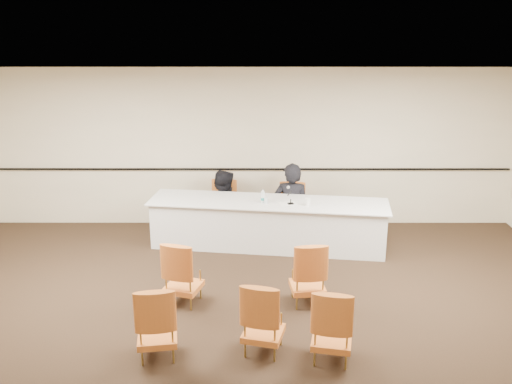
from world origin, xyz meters
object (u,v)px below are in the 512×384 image
at_px(panelist_second_chair, 223,207).
at_px(aud_chair_front_left, 183,272).
at_px(microphone, 291,196).
at_px(coffee_cup, 308,202).
at_px(panelist_main, 291,212).
at_px(panelist_second, 223,215).
at_px(aud_chair_back_mid, 263,316).
at_px(panelist_main_chair, 291,210).
at_px(aud_chair_back_left, 157,321).
at_px(drinking_glass, 266,201).
at_px(panel_table, 268,224).
at_px(water_bottle, 263,196).
at_px(aud_chair_back_right, 332,324).
at_px(aud_chair_front_right, 308,272).

relative_size(panelist_second_chair, aud_chair_front_left, 1.00).
height_order(microphone, coffee_cup, microphone).
relative_size(panelist_main, panelist_second, 1.06).
bearing_deg(aud_chair_front_left, aud_chair_back_mid, -30.99).
distance_m(microphone, aud_chair_back_mid, 3.21).
height_order(panelist_main, panelist_main_chair, panelist_main).
height_order(panelist_main_chair, aud_chair_back_mid, same).
distance_m(aud_chair_back_left, aud_chair_back_mid, 1.26).
bearing_deg(drinking_glass, panelist_second, 134.08).
bearing_deg(drinking_glass, panel_table, 68.81).
xyz_separation_m(aud_chair_front_left, aud_chair_back_left, (-0.15, -1.32, 0.00)).
bearing_deg(coffee_cup, microphone, 165.96).
distance_m(panelist_second, water_bottle, 1.23).
height_order(panelist_main, coffee_cup, panelist_main).
distance_m(panelist_main, water_bottle, 0.94).
height_order(panelist_main, microphone, panelist_main).
relative_size(panelist_main, water_bottle, 8.36).
bearing_deg(aud_chair_back_mid, panelist_second_chair, 114.50).
xyz_separation_m(panelist_second, water_bottle, (0.74, -0.77, 0.62)).
relative_size(microphone, coffee_cup, 2.22).
bearing_deg(panelist_second, microphone, 162.82).
relative_size(microphone, aud_chair_back_right, 0.30).
height_order(aud_chair_back_left, aud_chair_back_mid, same).
bearing_deg(aud_chair_back_mid, aud_chair_front_left, 146.65).
bearing_deg(aud_chair_front_right, drinking_glass, 99.70).
xyz_separation_m(aud_chair_front_left, aud_chair_back_mid, (1.11, -1.22, 0.00)).
distance_m(panelist_main, aud_chair_back_mid, 3.87).
distance_m(panelist_main_chair, water_bottle, 0.92).
distance_m(water_bottle, aud_chair_front_left, 2.36).
height_order(panelist_main, aud_chair_back_left, panelist_main).
height_order(panel_table, aud_chair_back_mid, aud_chair_back_mid).
bearing_deg(water_bottle, panelist_main, 48.22).
xyz_separation_m(panelist_main, aud_chair_back_left, (-1.82, -3.92, 0.04)).
xyz_separation_m(water_bottle, aud_chair_front_right, (0.61, -2.02, -0.46)).
bearing_deg(aud_chair_back_mid, microphone, 95.34).
bearing_deg(panelist_second, aud_chair_front_left, 100.29).
distance_m(panelist_second_chair, aud_chair_front_left, 2.81).
xyz_separation_m(panelist_main, aud_chair_front_left, (-1.66, -2.61, 0.04)).
xyz_separation_m(panelist_main_chair, water_bottle, (-0.53, -0.59, 0.46)).
bearing_deg(aud_chair_back_right, panelist_second, 121.15).
xyz_separation_m(panel_table, panelist_main_chair, (0.44, 0.54, 0.06)).
distance_m(panelist_second_chair, microphone, 1.57).
bearing_deg(microphone, aud_chair_front_left, -143.46).
bearing_deg(aud_chair_front_left, panelist_main, 74.15).
bearing_deg(water_bottle, panelist_second, 134.01).
distance_m(panel_table, panelist_main_chair, 0.70).
bearing_deg(drinking_glass, aud_chair_front_left, -121.19).
relative_size(microphone, aud_chair_front_right, 0.30).
bearing_deg(water_bottle, panel_table, 28.47).
bearing_deg(aud_chair_front_left, panelist_main_chair, 74.15).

